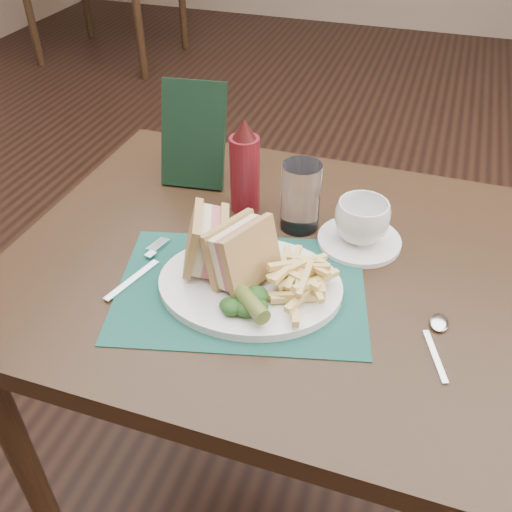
{
  "coord_description": "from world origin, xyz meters",
  "views": [
    {
      "loc": [
        0.23,
        -1.26,
        1.37
      ],
      "look_at": [
        -0.0,
        -0.57,
        0.8
      ],
      "focal_mm": 40.0,
      "sensor_mm": 36.0,
      "label": 1
    }
  ],
  "objects": [
    {
      "name": "floor",
      "position": [
        0.0,
        0.0,
        0.0
      ],
      "size": [
        7.0,
        7.0,
        0.0
      ],
      "primitive_type": "plane",
      "color": "black",
      "rests_on": "ground"
    },
    {
      "name": "wall_back",
      "position": [
        0.0,
        3.5,
        0.0
      ],
      "size": [
        6.0,
        0.0,
        6.0
      ],
      "primitive_type": "plane",
      "rotation": [
        1.57,
        0.0,
        0.0
      ],
      "color": "gray",
      "rests_on": "ground"
    },
    {
      "name": "table_main",
      "position": [
        0.0,
        -0.5,
        0.38
      ],
      "size": [
        0.9,
        0.75,
        0.75
      ],
      "primitive_type": null,
      "color": "black",
      "rests_on": "ground"
    },
    {
      "name": "placemat",
      "position": [
        -0.02,
        -0.6,
        0.75
      ],
      "size": [
        0.46,
        0.38,
        0.0
      ],
      "primitive_type": "cube",
      "rotation": [
        0.0,
        0.0,
        0.25
      ],
      "color": "#164940",
      "rests_on": "table_main"
    },
    {
      "name": "plate",
      "position": [
        -0.0,
        -0.6,
        0.76
      ],
      "size": [
        0.33,
        0.28,
        0.01
      ],
      "primitive_type": null,
      "rotation": [
        0.0,
        0.0,
        0.14
      ],
      "color": "white",
      "rests_on": "placemat"
    },
    {
      "name": "sandwich_half_a",
      "position": [
        -0.1,
        -0.59,
        0.82
      ],
      "size": [
        0.11,
        0.12,
        0.1
      ],
      "primitive_type": null,
      "rotation": [
        0.0,
        0.24,
        0.35
      ],
      "color": "tan",
      "rests_on": "plate"
    },
    {
      "name": "sandwich_half_b",
      "position": [
        -0.03,
        -0.59,
        0.82
      ],
      "size": [
        0.12,
        0.13,
        0.11
      ],
      "primitive_type": null,
      "rotation": [
        0.0,
        -0.24,
        -0.42
      ],
      "color": "tan",
      "rests_on": "plate"
    },
    {
      "name": "kale_garnish",
      "position": [
        0.01,
        -0.66,
        0.78
      ],
      "size": [
        0.11,
        0.08,
        0.03
      ],
      "primitive_type": null,
      "color": "#193D16",
      "rests_on": "plate"
    },
    {
      "name": "pickle_spear",
      "position": [
        0.01,
        -0.65,
        0.79
      ],
      "size": [
        0.11,
        0.1,
        0.03
      ],
      "primitive_type": "cylinder",
      "rotation": [
        1.54,
        0.0,
        0.84
      ],
      "color": "#4D5E24",
      "rests_on": "plate"
    },
    {
      "name": "fries_pile",
      "position": [
        0.08,
        -0.59,
        0.79
      ],
      "size": [
        0.18,
        0.2,
        0.05
      ],
      "primitive_type": null,
      "color": "#EFCF77",
      "rests_on": "plate"
    },
    {
      "name": "fork",
      "position": [
        -0.19,
        -0.61,
        0.76
      ],
      "size": [
        0.08,
        0.17,
        0.01
      ],
      "primitive_type": null,
      "rotation": [
        0.0,
        0.0,
        -0.27
      ],
      "color": "silver",
      "rests_on": "placemat"
    },
    {
      "name": "spoon",
      "position": [
        0.3,
        -0.63,
        0.76
      ],
      "size": [
        0.09,
        0.15,
        0.01
      ],
      "primitive_type": null,
      "rotation": [
        0.0,
        0.0,
        0.37
      ],
      "color": "silver",
      "rests_on": "table_main"
    },
    {
      "name": "saucer",
      "position": [
        0.14,
        -0.42,
        0.76
      ],
      "size": [
        0.18,
        0.18,
        0.01
      ],
      "primitive_type": "cylinder",
      "rotation": [
        0.0,
        0.0,
        0.19
      ],
      "color": "white",
      "rests_on": "table_main"
    },
    {
      "name": "coffee_cup",
      "position": [
        0.14,
        -0.42,
        0.8
      ],
      "size": [
        0.13,
        0.13,
        0.08
      ],
      "primitive_type": "imported",
      "rotation": [
        0.0,
        0.0,
        0.58
      ],
      "color": "white",
      "rests_on": "saucer"
    },
    {
      "name": "drinking_glass",
      "position": [
        0.03,
        -0.4,
        0.81
      ],
      "size": [
        0.09,
        0.09,
        0.13
      ],
      "primitive_type": "cylinder",
      "rotation": [
        0.0,
        0.0,
        0.37
      ],
      "color": "white",
      "rests_on": "table_main"
    },
    {
      "name": "ketchup_bottle",
      "position": [
        -0.09,
        -0.37,
        0.84
      ],
      "size": [
        0.07,
        0.07,
        0.19
      ],
      "primitive_type": null,
      "rotation": [
        0.0,
        0.0,
        -0.17
      ],
      "color": "maroon",
      "rests_on": "table_main"
    },
    {
      "name": "check_presenter",
      "position": [
        -0.22,
        -0.3,
        0.85
      ],
      "size": [
        0.14,
        0.09,
        0.21
      ],
      "primitive_type": "cube",
      "rotation": [
        -0.31,
        0.0,
        0.13
      ],
      "color": "black",
      "rests_on": "table_main"
    }
  ]
}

